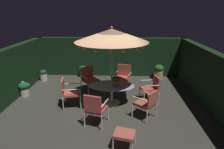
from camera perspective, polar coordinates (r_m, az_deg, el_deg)
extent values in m
cube|color=#3B3B32|center=(6.87, -1.86, -9.40)|extent=(7.43, 7.14, 0.02)
cube|color=black|center=(9.74, -0.47, 5.27)|extent=(7.43, 0.30, 1.92)
cube|color=black|center=(7.61, -29.81, -1.17)|extent=(0.30, 7.14, 1.92)
cube|color=black|center=(7.15, 27.86, -2.01)|extent=(0.30, 7.14, 1.92)
cylinder|color=silver|center=(7.06, -0.09, -8.35)|extent=(0.58, 0.58, 0.03)
cylinder|color=silver|center=(6.92, -0.10, -5.98)|extent=(0.09, 0.09, 0.67)
ellipsoid|color=#9DA7AD|center=(6.78, -0.10, -3.28)|extent=(1.61, 1.08, 0.03)
cylinder|color=silver|center=(6.60, -0.10, 0.75)|extent=(0.06, 0.06, 2.38)
cone|color=tan|center=(6.33, -0.11, 11.59)|extent=(2.43, 2.43, 0.42)
sphere|color=silver|center=(6.30, -0.11, 13.83)|extent=(0.07, 0.07, 0.07)
sphere|color=#F9DB8C|center=(6.38, 9.67, 8.50)|extent=(0.09, 0.09, 0.09)
sphere|color=#F9DB8C|center=(6.82, 8.51, 9.21)|extent=(0.09, 0.09, 0.09)
sphere|color=#F9DB8C|center=(7.15, 6.23, 9.75)|extent=(0.09, 0.09, 0.09)
sphere|color=#F9DB8C|center=(7.36, 3.28, 10.08)|extent=(0.09, 0.09, 0.09)
sphere|color=#F9DB8C|center=(7.44, 0.66, 10.19)|extent=(0.09, 0.09, 0.09)
sphere|color=#F9DB8C|center=(7.38, -3.15, 10.10)|extent=(0.09, 0.09, 0.09)
sphere|color=#F9DB8C|center=(7.17, -6.25, 9.77)|extent=(0.09, 0.09, 0.09)
sphere|color=#F9DB8C|center=(6.89, -8.36, 9.32)|extent=(0.09, 0.09, 0.09)
sphere|color=#F9DB8C|center=(6.47, -9.79, 8.63)|extent=(0.09, 0.09, 0.09)
sphere|color=#F9DB8C|center=(6.09, -9.71, 8.01)|extent=(0.09, 0.09, 0.09)
sphere|color=#F9DB8C|center=(5.74, -8.27, 7.44)|extent=(0.09, 0.09, 0.09)
sphere|color=#F9DB8C|center=(5.43, -4.77, 6.93)|extent=(0.09, 0.09, 0.09)
sphere|color=#F9DB8C|center=(5.32, -0.49, 6.75)|extent=(0.09, 0.09, 0.09)
sphere|color=#F9DB8C|center=(5.38, 3.39, 6.85)|extent=(0.09, 0.09, 0.09)
sphere|color=#F9DB8C|center=(5.67, 7.59, 7.34)|extent=(0.09, 0.09, 0.09)
sphere|color=#F9DB8C|center=(6.04, 9.39, 7.94)|extent=(0.09, 0.09, 0.09)
cylinder|color=#A46B47|center=(6.63, 1.14, -3.20)|extent=(0.11, 0.11, 0.10)
cylinder|color=#AD6647|center=(6.59, 1.14, -2.26)|extent=(0.25, 0.25, 0.14)
ellipsoid|color=#16541F|center=(6.54, 1.15, -1.21)|extent=(0.27, 0.27, 0.16)
sphere|color=silver|center=(6.52, 1.15, -0.71)|extent=(0.09, 0.09, 0.09)
cylinder|color=silver|center=(6.12, -5.95, -10.72)|extent=(0.04, 0.04, 0.46)
cylinder|color=silver|center=(5.94, -1.17, -11.58)|extent=(0.04, 0.04, 0.46)
cylinder|color=silver|center=(5.71, -8.21, -13.19)|extent=(0.04, 0.04, 0.46)
cylinder|color=silver|center=(5.52, -3.10, -14.23)|extent=(0.04, 0.04, 0.46)
cube|color=#C44944|center=(5.68, -4.67, -10.10)|extent=(0.65, 0.65, 0.07)
cube|color=#C44944|center=(5.34, -5.84, -8.75)|extent=(0.51, 0.20, 0.48)
cylinder|color=silver|center=(5.67, -7.23, -7.61)|extent=(0.18, 0.50, 0.04)
cylinder|color=silver|center=(5.48, -2.15, -8.45)|extent=(0.18, 0.50, 0.04)
cylinder|color=beige|center=(6.15, 6.01, -10.71)|extent=(0.04, 0.04, 0.43)
cylinder|color=beige|center=(6.53, 8.84, -8.98)|extent=(0.04, 0.04, 0.43)
cylinder|color=beige|center=(5.89, 10.31, -12.37)|extent=(0.04, 0.04, 0.43)
cylinder|color=beige|center=(6.28, 12.97, -10.44)|extent=(0.04, 0.04, 0.43)
cube|color=#B45343|center=(6.09, 9.66, -8.53)|extent=(0.74, 0.74, 0.07)
cube|color=#B45343|center=(5.86, 11.91, -7.11)|extent=(0.37, 0.42, 0.43)
cylinder|color=beige|center=(5.78, 8.33, -7.20)|extent=(0.42, 0.37, 0.04)
cylinder|color=beige|center=(6.18, 11.15, -5.57)|extent=(0.42, 0.37, 0.04)
cylinder|color=silver|center=(6.98, 9.51, -7.21)|extent=(0.04, 0.04, 0.41)
cylinder|color=silver|center=(7.46, 8.19, -5.38)|extent=(0.04, 0.04, 0.41)
cylinder|color=silver|center=(7.16, 13.66, -6.81)|extent=(0.04, 0.04, 0.41)
cylinder|color=silver|center=(7.63, 12.10, -5.05)|extent=(0.04, 0.04, 0.41)
cube|color=#C14A42|center=(7.20, 10.98, -4.34)|extent=(0.63, 0.64, 0.07)
cube|color=#C14A42|center=(7.20, 13.05, -2.28)|extent=(0.16, 0.54, 0.45)
cylinder|color=silver|center=(6.87, 11.88, -3.29)|extent=(0.52, 0.14, 0.04)
cylinder|color=silver|center=(7.35, 10.38, -1.69)|extent=(0.52, 0.14, 0.04)
cylinder|color=beige|center=(7.86, 4.64, -3.79)|extent=(0.04, 0.04, 0.45)
cylinder|color=beige|center=(8.02, 0.45, -3.27)|extent=(0.04, 0.04, 0.45)
cylinder|color=beige|center=(8.37, 5.60, -2.38)|extent=(0.04, 0.04, 0.45)
cylinder|color=beige|center=(8.52, 1.65, -1.92)|extent=(0.04, 0.04, 0.45)
cube|color=#C25644|center=(8.10, 3.11, -1.12)|extent=(0.72, 0.70, 0.07)
cube|color=#C25644|center=(8.25, 3.66, 1.33)|extent=(0.57, 0.22, 0.49)
cylinder|color=beige|center=(7.96, 5.23, -0.02)|extent=(0.19, 0.53, 0.04)
cylinder|color=beige|center=(8.11, 1.09, 0.43)|extent=(0.19, 0.53, 0.04)
cylinder|color=beige|center=(7.95, -3.34, -3.55)|extent=(0.04, 0.04, 0.44)
cylinder|color=beige|center=(7.65, -7.02, -4.58)|extent=(0.04, 0.04, 0.44)
cylinder|color=beige|center=(8.39, -5.59, -2.37)|extent=(0.04, 0.04, 0.44)
cylinder|color=beige|center=(8.11, -9.14, -3.29)|extent=(0.04, 0.04, 0.44)
cube|color=#B85139|center=(7.93, -6.33, -1.73)|extent=(0.81, 0.80, 0.07)
cube|color=#B85139|center=(8.06, -7.44, 0.67)|extent=(0.47, 0.42, 0.49)
cylinder|color=beige|center=(8.01, -4.58, 0.08)|extent=(0.38, 0.44, 0.04)
cylinder|color=beige|center=(7.72, -8.26, -0.80)|extent=(0.38, 0.44, 0.04)
cylinder|color=silver|center=(7.14, -9.30, -6.35)|extent=(0.04, 0.04, 0.46)
cylinder|color=silver|center=(6.64, -9.28, -8.36)|extent=(0.04, 0.04, 0.46)
cylinder|color=silver|center=(7.18, -13.97, -6.56)|extent=(0.04, 0.04, 0.46)
cylinder|color=silver|center=(6.68, -14.32, -8.57)|extent=(0.04, 0.04, 0.46)
cube|color=#BA544B|center=(6.79, -11.86, -5.43)|extent=(0.66, 0.65, 0.07)
cube|color=#BA544B|center=(6.71, -14.40, -3.35)|extent=(0.16, 0.53, 0.49)
cylinder|color=silver|center=(6.96, -11.91, -2.69)|extent=(0.55, 0.15, 0.04)
cylinder|color=silver|center=(6.44, -12.10, -4.47)|extent=(0.55, 0.15, 0.04)
cylinder|color=silver|center=(5.18, 1.55, -17.47)|extent=(0.03, 0.03, 0.34)
cylinder|color=silver|center=(5.10, 6.88, -18.25)|extent=(0.03, 0.03, 0.34)
cylinder|color=silver|center=(4.88, 0.27, -20.08)|extent=(0.03, 0.03, 0.34)
cylinder|color=silver|center=(4.80, 6.00, -20.98)|extent=(0.03, 0.03, 0.34)
cube|color=#B45649|center=(4.86, 3.72, -17.23)|extent=(0.59, 0.53, 0.08)
cylinder|color=tan|center=(9.65, 13.61, -0.05)|extent=(0.43, 0.43, 0.41)
ellipsoid|color=#24501E|center=(9.55, 13.76, 1.86)|extent=(0.47, 0.47, 0.33)
sphere|color=silver|center=(9.52, 14.69, 2.15)|extent=(0.11, 0.11, 0.11)
sphere|color=silver|center=(9.65, 13.48, 2.37)|extent=(0.10, 0.10, 0.10)
sphere|color=silver|center=(9.47, 12.87, 2.16)|extent=(0.07, 0.07, 0.07)
sphere|color=silver|center=(9.39, 13.78, 1.94)|extent=(0.09, 0.09, 0.09)
cylinder|color=#A96047|center=(9.80, -8.65, 0.31)|extent=(0.33, 0.33, 0.33)
ellipsoid|color=#17522C|center=(9.72, -8.72, 1.82)|extent=(0.38, 0.38, 0.27)
sphere|color=#A73675|center=(9.67, -8.14, 2.06)|extent=(0.09, 0.09, 0.09)
sphere|color=#BA3579|center=(9.79, -9.00, 2.03)|extent=(0.10, 0.10, 0.10)
sphere|color=#A82F7E|center=(9.64, -9.31, 1.87)|extent=(0.07, 0.07, 0.07)
cylinder|color=beige|center=(9.72, -19.62, -0.78)|extent=(0.33, 0.33, 0.32)
ellipsoid|color=#17432D|center=(9.64, -19.78, 0.63)|extent=(0.33, 0.33, 0.23)
sphere|color=#B63783|center=(9.58, -19.30, 0.93)|extent=(0.08, 0.08, 0.08)
sphere|color=#B13C71|center=(9.74, -19.84, 0.98)|extent=(0.09, 0.09, 0.09)
sphere|color=#A93482|center=(9.59, -20.20, 0.88)|extent=(0.08, 0.08, 0.08)
cylinder|color=beige|center=(8.32, -24.48, -4.77)|extent=(0.33, 0.33, 0.30)
ellipsoid|color=#1C502C|center=(8.22, -24.73, -3.08)|extent=(0.41, 0.41, 0.29)
sphere|color=silver|center=(8.18, -23.67, -2.85)|extent=(0.11, 0.11, 0.11)
sphere|color=silver|center=(8.26, -24.24, -2.53)|extent=(0.06, 0.06, 0.06)
sphere|color=silver|center=(8.32, -24.98, -2.20)|extent=(0.11, 0.11, 0.11)
sphere|color=silver|center=(8.28, -25.76, -2.87)|extent=(0.08, 0.08, 0.08)
sphere|color=silver|center=(8.13, -25.65, -3.16)|extent=(0.06, 0.06, 0.06)
sphere|color=silver|center=(8.09, -24.86, -2.86)|extent=(0.07, 0.07, 0.07)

